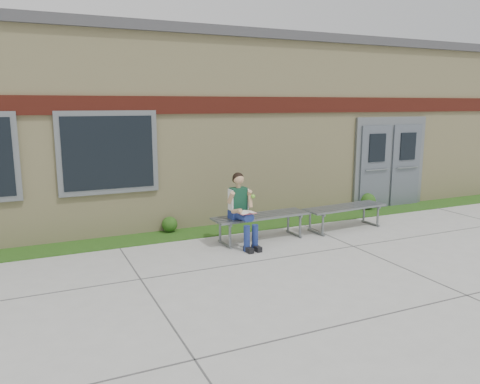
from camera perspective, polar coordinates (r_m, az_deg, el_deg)
name	(u,v)px	position (r m, az deg, el deg)	size (l,w,h in m)	color
ground	(324,262)	(8.10, 10.23, -8.39)	(80.00, 80.00, 0.00)	#9E9E99
grass_strip	(256,225)	(10.24, 1.91, -4.10)	(16.00, 0.80, 0.02)	#1A4412
school_building	(201,123)	(13.03, -4.76, 8.37)	(16.20, 6.22, 4.20)	beige
bench_left	(261,221)	(9.11, 2.55, -3.51)	(1.96, 0.63, 0.50)	slate
bench_right	(345,211)	(10.16, 12.65, -2.33)	(1.92, 0.67, 0.49)	slate
girl	(242,208)	(8.64, 0.23, -1.93)	(0.48, 0.79, 1.38)	navy
shrub_mid	(170,224)	(9.77, -8.58, -3.91)	(0.32, 0.32, 0.32)	#1A4412
shrub_east	(368,201)	(12.16, 15.30, -1.08)	(0.40, 0.40, 0.40)	#1A4412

